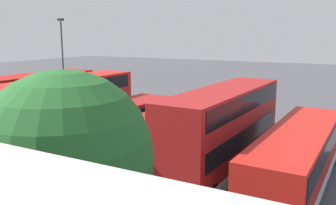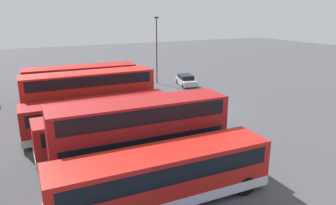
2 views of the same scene
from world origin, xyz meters
name	(u,v)px [view 1 (image 1 of 2)]	position (x,y,z in m)	size (l,w,h in m)	color
ground_plane	(172,115)	(0.00, 0.00, 0.00)	(140.00, 140.00, 0.00)	#47474C
bus_single_deck_near_end	(298,157)	(-12.77, 11.38, 1.62)	(2.94, 11.67, 2.95)	red
bus_double_decker_second	(224,129)	(-8.95, 11.05, 2.45)	(3.06, 10.93, 4.55)	#A51919
bus_single_deck_third	(164,137)	(-5.57, 11.51, 1.62)	(2.65, 11.07, 2.95)	#A51919
bus_single_deck_fourth	(106,130)	(-1.71, 11.81, 1.62)	(2.83, 11.75, 2.95)	#A51919
bus_double_decker_fifth	(65,110)	(1.73, 11.63, 2.45)	(2.74, 11.47, 4.55)	red
bus_double_decker_sixth	(28,105)	(5.26, 11.61, 2.45)	(3.05, 10.74, 4.55)	#B71411
car_hatchback_silver	(104,94)	(10.57, -3.38, 0.70)	(4.32, 2.63, 1.43)	silver
lamp_post_tall	(62,54)	(13.74, -0.51, 5.19)	(0.70, 0.30, 9.00)	#38383D
waste_bin_yellow	(51,103)	(12.58, 2.63, 0.47)	(0.60, 0.60, 0.95)	yellow
tree_midright	(65,159)	(-8.28, 21.76, 4.00)	(4.84, 4.84, 6.43)	#4C3823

